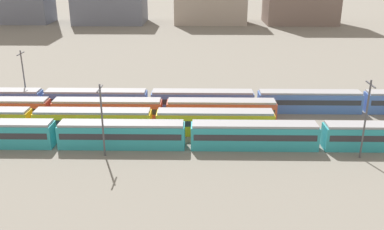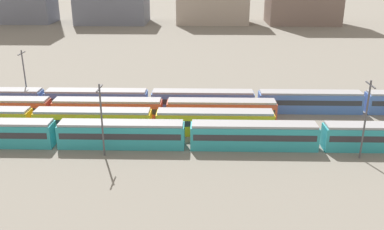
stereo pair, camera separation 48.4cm
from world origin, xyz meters
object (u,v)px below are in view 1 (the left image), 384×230
object	(u,v)px
train_track_2	(108,110)
catenary_pole_0	(102,117)
catenary_pole_2	(366,116)
catenary_pole_1	(24,75)
train_track_0	(188,135)
train_track_3	(256,101)
train_track_1	(93,121)

from	to	relation	value
train_track_2	catenary_pole_0	distance (m)	14.17
catenary_pole_0	catenary_pole_2	bearing A→B (deg)	-0.06
catenary_pole_1	train_track_0	bearing A→B (deg)	-31.27
train_track_3	catenary_pole_2	size ratio (longest dim) A/B	10.24
train_track_1	train_track_2	bearing A→B (deg)	76.99
train_track_0	train_track_3	world-z (taller)	same
train_track_1	train_track_3	world-z (taller)	same
train_track_2	catenary_pole_1	xyz separation A→B (m)	(-16.80, 8.08, 3.75)
catenary_pole_0	catenary_pole_2	size ratio (longest dim) A/B	0.93
train_track_3	catenary_pole_2	world-z (taller)	catenary_pole_2
train_track_0	catenary_pole_1	bearing A→B (deg)	148.73
train_track_1	catenary_pole_0	distance (m)	9.73
catenary_pole_1	catenary_pole_2	xyz separation A→B (m)	(54.03, -21.59, 0.40)
catenary_pole_0	train_track_2	bearing A→B (deg)	99.49
catenary_pole_0	catenary_pole_1	xyz separation A→B (m)	(-19.05, 21.55, -0.02)
train_track_3	catenary_pole_2	xyz separation A→B (m)	(11.99, -18.71, 4.15)
train_track_2	catenary_pole_0	size ratio (longest dim) A/B	5.44
train_track_0	catenary_pole_0	xyz separation A→B (m)	(-11.38, -3.08, 3.77)
train_track_1	catenary_pole_0	xyz separation A→B (m)	(3.45, -8.28, 3.77)
train_track_2	catenary_pole_1	distance (m)	19.01
train_track_2	catenary_pole_1	world-z (taller)	catenary_pole_1
train_track_2	catenary_pole_1	bearing A→B (deg)	154.32
train_track_0	catenary_pole_0	size ratio (longest dim) A/B	7.28
train_track_2	catenary_pole_2	distance (m)	39.83
train_track_0	catenary_pole_2	size ratio (longest dim) A/B	6.80
train_track_1	train_track_2	xyz separation A→B (m)	(1.20, 5.20, 0.00)
train_track_2	train_track_3	xyz separation A→B (m)	(25.25, 5.20, 0.00)
train_track_3	train_track_2	bearing A→B (deg)	-168.36
train_track_2	train_track_0	bearing A→B (deg)	-37.34
train_track_1	train_track_3	size ratio (longest dim) A/B	0.50
catenary_pole_0	catenary_pole_1	size ratio (longest dim) A/B	1.00
train_track_3	catenary_pole_1	bearing A→B (deg)	176.08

